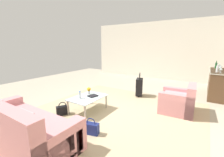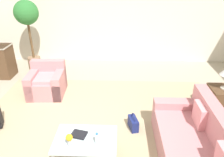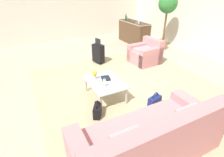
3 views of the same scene
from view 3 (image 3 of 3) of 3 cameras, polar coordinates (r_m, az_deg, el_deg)
ground_plane at (r=4.69m, az=1.17°, el=-2.06°), size 12.00×12.00×0.00m
wall_left at (r=8.88m, az=-15.69°, el=21.85°), size 0.12×8.00×3.10m
area_rug at (r=4.35m, az=7.28°, el=-4.90°), size 5.20×4.40×0.01m
couch at (r=2.80m, az=12.58°, el=-19.68°), size 0.97×2.29×0.91m
armchair at (r=6.10m, az=11.04°, el=7.73°), size 0.90×0.90×0.80m
coffee_table at (r=4.00m, az=-2.35°, el=-1.69°), size 1.01×0.71×0.42m
water_bottle at (r=3.74m, az=-2.48°, el=-1.45°), size 0.06×0.06×0.20m
coffee_table_book at (r=4.10m, az=-2.08°, el=0.10°), size 0.29×0.25×0.03m
flower_vase at (r=4.05m, az=-5.65°, el=1.34°), size 0.11×0.11×0.21m
bar_console at (r=8.28m, az=7.04°, el=14.78°), size 1.78×0.60×0.95m
wine_glass_leftmost at (r=8.68m, az=4.92°, el=19.31°), size 0.08×0.08×0.15m
wine_glass_left_of_centre at (r=8.35m, az=6.60°, el=18.90°), size 0.08×0.08×0.15m
wine_glass_right_of_centre at (r=7.99m, az=7.95°, el=18.42°), size 0.08×0.08×0.15m
wine_glass_rightmost at (r=7.68m, az=9.83°, el=17.90°), size 0.08×0.08×0.15m
wine_bottle_green at (r=8.55m, az=4.55°, el=19.25°), size 0.07×0.07×0.30m
wine_bottle_clear at (r=7.69m, az=8.79°, el=18.07°), size 0.07×0.07×0.30m
suitcase_black at (r=5.94m, az=-4.50°, el=8.29°), size 0.45×0.33×0.85m
handbag_navy at (r=3.93m, az=13.72°, el=-7.26°), size 0.21×0.34×0.36m
handbag_black at (r=3.59m, az=-4.77°, el=-10.30°), size 0.35×0.29×0.36m
potted_ficus at (r=7.48m, az=17.54°, el=20.55°), size 0.71×0.71×2.12m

